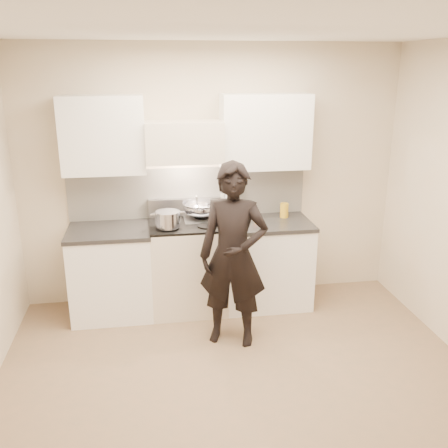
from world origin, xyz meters
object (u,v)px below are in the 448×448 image
at_px(stove, 188,266).
at_px(counter_right, 265,262).
at_px(wok, 201,207).
at_px(utensil_crock, 227,206).
at_px(person, 233,256).

bearing_deg(stove, counter_right, 0.00).
distance_m(stove, wok, 0.62).
relative_size(stove, utensil_crock, 2.71).
distance_m(wok, person, 0.92).
xyz_separation_m(stove, person, (0.35, -0.72, 0.37)).
bearing_deg(person, counter_right, 76.46).
bearing_deg(counter_right, wok, 167.90).
relative_size(counter_right, wok, 1.98).
bearing_deg(utensil_crock, person, -96.20).
distance_m(counter_right, wok, 0.91).
bearing_deg(person, wok, 122.56).
xyz_separation_m(utensil_crock, person, (-0.11, -0.97, -0.18)).
height_order(counter_right, wok, wok).
xyz_separation_m(counter_right, person, (-0.48, -0.72, 0.39)).
height_order(stove, person, person).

